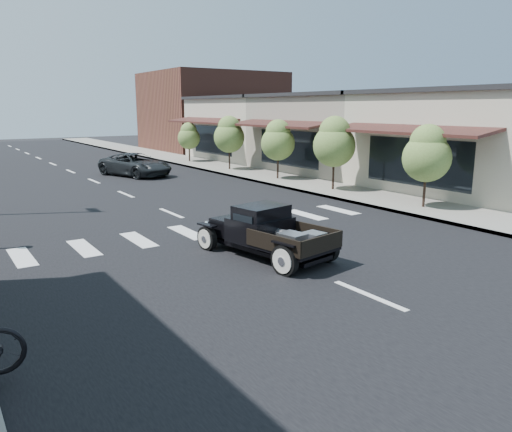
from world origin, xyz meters
TOP-DOWN VIEW (x-y plane):
  - ground at (0.00, 0.00)m, footprint 120.00×120.00m
  - road at (0.00, 15.00)m, footprint 14.00×80.00m
  - road_markings at (0.00, 10.00)m, footprint 12.00×60.00m
  - sidewalk_right at (8.50, 15.00)m, footprint 3.00×80.00m
  - storefront_near at (15.00, 4.00)m, footprint 10.00×9.00m
  - storefront_mid at (15.00, 13.00)m, footprint 10.00×9.00m
  - storefront_far at (15.00, 22.00)m, footprint 10.00×9.00m
  - far_building_right at (15.50, 32.00)m, footprint 11.00×10.00m
  - small_tree_a at (8.30, 2.18)m, footprint 1.81×1.81m
  - small_tree_b at (8.30, 7.29)m, footprint 1.94×1.94m
  - small_tree_c at (8.30, 11.67)m, footprint 1.80×1.80m
  - small_tree_d at (8.30, 16.75)m, footprint 1.88×1.88m
  - small_tree_e at (8.30, 22.34)m, footprint 1.57×1.57m
  - hotrod_pickup at (-0.18, 0.54)m, footprint 2.57×4.30m
  - second_car at (2.64, 17.82)m, footprint 3.52×5.11m

SIDE VIEW (x-z plane):
  - ground at x=0.00m, z-range 0.00..0.00m
  - road_markings at x=0.00m, z-range -0.03..0.03m
  - road at x=0.00m, z-range 0.00..0.02m
  - sidewalk_right at x=8.50m, z-range 0.00..0.15m
  - second_car at x=2.64m, z-range 0.00..1.30m
  - hotrod_pickup at x=-0.18m, z-range 0.00..1.40m
  - small_tree_e at x=8.30m, z-range 0.15..2.76m
  - small_tree_c at x=8.30m, z-range 0.15..3.16m
  - small_tree_a at x=8.30m, z-range 0.15..3.16m
  - small_tree_d at x=8.30m, z-range 0.15..3.28m
  - small_tree_b at x=8.30m, z-range 0.15..3.39m
  - storefront_near at x=15.00m, z-range 0.00..4.50m
  - storefront_mid at x=15.00m, z-range 0.00..4.50m
  - storefront_far at x=15.00m, z-range 0.00..4.50m
  - far_building_right at x=15.50m, z-range 0.00..7.00m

